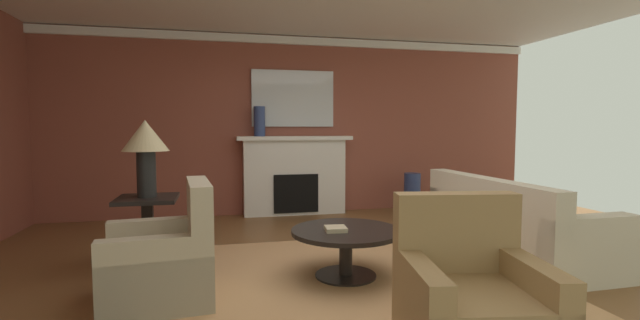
# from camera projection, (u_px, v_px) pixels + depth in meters

# --- Properties ---
(ground_plane) EXTENTS (9.82, 9.82, 0.00)m
(ground_plane) POSITION_uv_depth(u_px,v_px,m) (350.00, 274.00, 4.09)
(ground_plane) COLOR brown
(wall_fireplace) EXTENTS (8.16, 0.12, 2.82)m
(wall_fireplace) POSITION_uv_depth(u_px,v_px,m) (294.00, 125.00, 7.03)
(wall_fireplace) COLOR brown
(wall_fireplace) RESTS_ON ground_plane
(crown_moulding) EXTENTS (8.16, 0.08, 0.12)m
(crown_moulding) POSITION_uv_depth(u_px,v_px,m) (294.00, 41.00, 6.86)
(crown_moulding) COLOR white
(area_rug) EXTENTS (3.35, 2.70, 0.01)m
(area_rug) POSITION_uv_depth(u_px,v_px,m) (346.00, 277.00, 4.00)
(area_rug) COLOR tan
(area_rug) RESTS_ON ground_plane
(fireplace) EXTENTS (1.80, 0.35, 1.24)m
(fireplace) POSITION_uv_depth(u_px,v_px,m) (295.00, 178.00, 6.88)
(fireplace) COLOR white
(fireplace) RESTS_ON ground_plane
(mantel_mirror) EXTENTS (1.31, 0.04, 0.89)m
(mantel_mirror) POSITION_uv_depth(u_px,v_px,m) (293.00, 99.00, 6.91)
(mantel_mirror) COLOR silver
(sofa) EXTENTS (0.93, 2.11, 0.85)m
(sofa) POSITION_uv_depth(u_px,v_px,m) (511.00, 228.00, 4.65)
(sofa) COLOR beige
(sofa) RESTS_ON ground_plane
(armchair_near_window) EXTENTS (0.88, 0.88, 0.95)m
(armchair_near_window) POSITION_uv_depth(u_px,v_px,m) (164.00, 263.00, 3.43)
(armchair_near_window) COLOR #C1B293
(armchair_near_window) RESTS_ON ground_plane
(armchair_facing_fireplace) EXTENTS (0.92, 0.92, 0.95)m
(armchair_facing_fireplace) POSITION_uv_depth(u_px,v_px,m) (471.00, 306.00, 2.60)
(armchair_facing_fireplace) COLOR #9E7A4C
(armchair_facing_fireplace) RESTS_ON ground_plane
(coffee_table) EXTENTS (1.00, 1.00, 0.45)m
(coffee_table) POSITION_uv_depth(u_px,v_px,m) (346.00, 242.00, 3.98)
(coffee_table) COLOR black
(coffee_table) RESTS_ON ground_plane
(side_table) EXTENTS (0.56, 0.56, 0.70)m
(side_table) POSITION_uv_depth(u_px,v_px,m) (148.00, 227.00, 4.27)
(side_table) COLOR black
(side_table) RESTS_ON ground_plane
(table_lamp) EXTENTS (0.44, 0.44, 0.75)m
(table_lamp) POSITION_uv_depth(u_px,v_px,m) (146.00, 143.00, 4.21)
(table_lamp) COLOR black
(table_lamp) RESTS_ON side_table
(vase_mantel_left) EXTENTS (0.17, 0.17, 0.46)m
(vase_mantel_left) POSITION_uv_depth(u_px,v_px,m) (259.00, 121.00, 6.65)
(vase_mantel_left) COLOR navy
(vase_mantel_left) RESTS_ON fireplace
(vase_tall_corner) EXTENTS (0.26, 0.26, 0.64)m
(vase_tall_corner) POSITION_uv_depth(u_px,v_px,m) (412.00, 193.00, 7.03)
(vase_tall_corner) COLOR navy
(vase_tall_corner) RESTS_ON ground_plane
(book_red_cover) EXTENTS (0.20, 0.21, 0.04)m
(book_red_cover) POSITION_uv_depth(u_px,v_px,m) (336.00, 229.00, 3.90)
(book_red_cover) COLOR tan
(book_red_cover) RESTS_ON coffee_table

